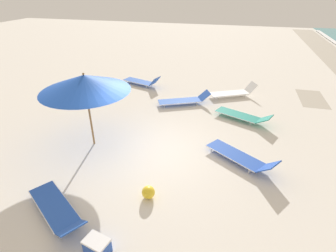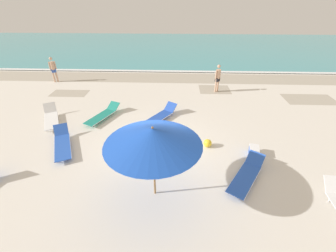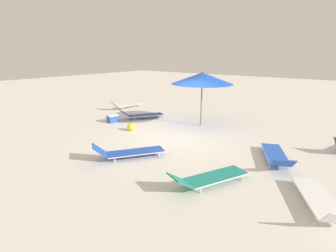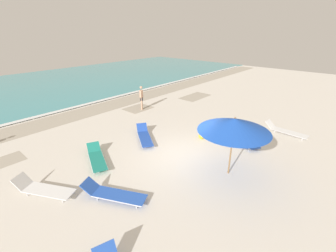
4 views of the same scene
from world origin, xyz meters
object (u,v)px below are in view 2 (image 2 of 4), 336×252
object	(u,v)px
beachgoer_wading_adult	(218,77)
beachgoer_shoreline_child	(53,68)
beach_ball	(208,143)
sun_lounger_mid_beach_solo	(51,118)
sun_lounger_mid_beach_pair_a	(247,175)
sun_lounger_beside_umbrella	(62,143)
cooler_box	(254,151)
beach_umbrella	(153,137)
sun_lounger_under_umbrella	(160,116)
sun_lounger_mid_beach_pair_b	(103,115)

from	to	relation	value
beachgoer_wading_adult	beachgoer_shoreline_child	world-z (taller)	same
beachgoer_wading_adult	beach_ball	size ratio (longest dim) A/B	5.16
sun_lounger_mid_beach_solo	beach_ball	distance (m)	7.77
sun_lounger_mid_beach_pair_a	beachgoer_wading_adult	size ratio (longest dim) A/B	1.23
sun_lounger_beside_umbrella	cooler_box	distance (m)	7.80
sun_lounger_mid_beach_solo	beach_ball	bearing A→B (deg)	-41.20
beach_umbrella	sun_lounger_beside_umbrella	bearing A→B (deg)	150.32
beachgoer_shoreline_child	beach_ball	distance (m)	12.62
beachgoer_wading_adult	beachgoer_shoreline_child	xyz separation A→B (m)	(-11.31, 1.42, 0.00)
sun_lounger_under_umbrella	sun_lounger_mid_beach_pair_a	world-z (taller)	sun_lounger_under_umbrella
sun_lounger_mid_beach_solo	beachgoer_wading_adult	distance (m)	9.83
sun_lounger_mid_beach_pair_b	beachgoer_shoreline_child	size ratio (longest dim) A/B	1.29
sun_lounger_beside_umbrella	sun_lounger_mid_beach_solo	xyz separation A→B (m)	(-1.52, 2.12, 0.01)
sun_lounger_mid_beach_solo	sun_lounger_mid_beach_pair_a	xyz separation A→B (m)	(8.68, -3.69, -0.01)
sun_lounger_beside_umbrella	beachgoer_shoreline_child	distance (m)	8.88
sun_lounger_under_umbrella	sun_lounger_mid_beach_pair_a	xyz separation A→B (m)	(3.27, -4.14, -0.00)
sun_lounger_mid_beach_pair_a	cooler_box	size ratio (longest dim) A/B	3.83
sun_lounger_under_umbrella	beach_umbrella	bearing A→B (deg)	-53.59
beach_umbrella	beach_ball	xyz separation A→B (m)	(1.96, 2.63, -2.01)
beach_ball	sun_lounger_beside_umbrella	bearing A→B (deg)	-177.09
sun_lounger_mid_beach_pair_a	sun_lounger_mid_beach_pair_b	xyz separation A→B (m)	(-6.20, 4.15, -0.00)
sun_lounger_mid_beach_pair_a	beach_ball	size ratio (longest dim) A/B	6.35
cooler_box	sun_lounger_mid_beach_pair_b	bearing A→B (deg)	-98.75
beach_umbrella	sun_lounger_mid_beach_pair_a	size ratio (longest dim) A/B	1.28
sun_lounger_mid_beach_pair_a	beachgoer_shoreline_child	size ratio (longest dim) A/B	1.23
sun_lounger_under_umbrella	beachgoer_shoreline_child	size ratio (longest dim) A/B	1.25
sun_lounger_mid_beach_pair_b	beachgoer_wading_adult	xyz separation A→B (m)	(6.32, 3.87, 0.80)
sun_lounger_mid_beach_pair_b	beachgoer_wading_adult	size ratio (longest dim) A/B	1.29
sun_lounger_under_umbrella	sun_lounger_beside_umbrella	size ratio (longest dim) A/B	0.94
sun_lounger_under_umbrella	cooler_box	bearing A→B (deg)	-0.85
sun_lounger_beside_umbrella	sun_lounger_mid_beach_pair_b	bearing A→B (deg)	43.86
sun_lounger_under_umbrella	sun_lounger_mid_beach_solo	distance (m)	5.43
beach_umbrella	sun_lounger_beside_umbrella	world-z (taller)	beach_umbrella
sun_lounger_beside_umbrella	sun_lounger_mid_beach_solo	bearing A→B (deg)	99.91
sun_lounger_beside_umbrella	beachgoer_wading_adult	world-z (taller)	beachgoer_wading_adult
beach_umbrella	beachgoer_shoreline_child	bearing A→B (deg)	128.49
sun_lounger_beside_umbrella	sun_lounger_under_umbrella	bearing A→B (deg)	7.55
sun_lounger_beside_umbrella	sun_lounger_mid_beach_pair_b	xyz separation A→B (m)	(0.95, 2.57, -0.00)
beachgoer_wading_adult	beach_ball	distance (m)	6.31
sun_lounger_under_umbrella	beachgoer_wading_adult	xyz separation A→B (m)	(3.39, 3.89, 0.79)
sun_lounger_under_umbrella	cooler_box	size ratio (longest dim) A/B	3.90
beachgoer_shoreline_child	beach_ball	size ratio (longest dim) A/B	5.16
sun_lounger_mid_beach_pair_b	beachgoer_wading_adult	bearing A→B (deg)	55.48
sun_lounger_beside_umbrella	cooler_box	size ratio (longest dim) A/B	4.16
beach_umbrella	sun_lounger_under_umbrella	distance (m)	5.26
sun_lounger_mid_beach_solo	beachgoer_wading_adult	xyz separation A→B (m)	(8.80, 4.33, 0.78)
sun_lounger_beside_umbrella	sun_lounger_mid_beach_pair_a	bearing A→B (deg)	-38.23
sun_lounger_mid_beach_solo	beachgoer_shoreline_child	xyz separation A→B (m)	(-2.51, 5.75, 0.78)
beachgoer_shoreline_child	cooler_box	xyz separation A→B (m)	(11.83, -8.06, -0.81)
beach_ball	sun_lounger_mid_beach_pair_b	bearing A→B (deg)	155.99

